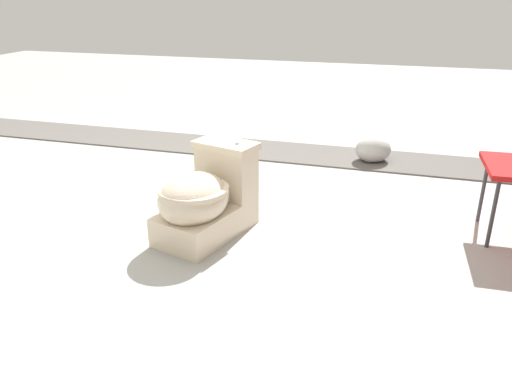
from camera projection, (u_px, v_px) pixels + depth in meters
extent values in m
plane|color=#A8A59E|center=(186.00, 212.00, 3.20)|extent=(14.00, 14.00, 0.00)
cube|color=#605B56|center=(305.00, 154.00, 4.29)|extent=(0.56, 8.00, 0.01)
cube|color=beige|center=(206.00, 221.00, 2.88)|extent=(0.67, 0.50, 0.17)
ellipsoid|color=beige|center=(194.00, 199.00, 2.73)|extent=(0.52, 0.47, 0.28)
cylinder|color=beige|center=(193.00, 189.00, 2.71)|extent=(0.48, 0.48, 0.03)
cube|color=beige|center=(227.00, 172.00, 2.95)|extent=(0.27, 0.38, 0.30)
cube|color=beige|center=(226.00, 145.00, 2.89)|extent=(0.30, 0.41, 0.04)
cylinder|color=silver|center=(237.00, 143.00, 2.84)|extent=(0.02, 0.02, 0.01)
cylinder|color=#38383D|center=(493.00, 214.00, 2.69)|extent=(0.02, 0.02, 0.40)
cylinder|color=#38383D|center=(483.00, 191.00, 2.99)|extent=(0.02, 0.02, 0.40)
ellipsoid|color=#B7B2AD|center=(373.00, 149.00, 4.07)|extent=(0.37, 0.38, 0.21)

